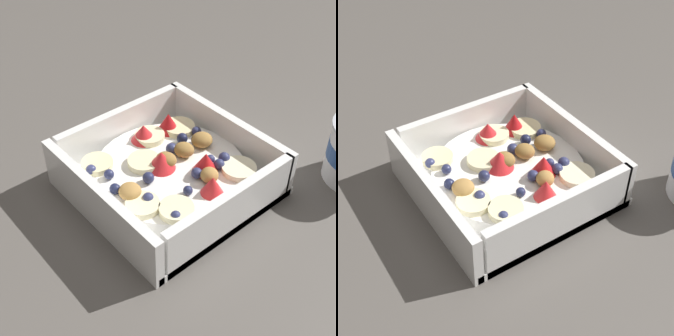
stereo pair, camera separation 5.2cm
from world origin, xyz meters
TOP-DOWN VIEW (x-y plane):
  - ground_plane at (0.00, 0.00)m, footprint 2.40×2.40m
  - fruit_bowl at (0.01, -0.00)m, footprint 0.19×0.19m
  - spoon at (-0.14, 0.01)m, footprint 0.03×0.17m

SIDE VIEW (x-z plane):
  - ground_plane at x=0.00m, z-range 0.00..0.00m
  - spoon at x=-0.14m, z-range 0.00..0.01m
  - fruit_bowl at x=0.01m, z-range -0.01..0.05m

